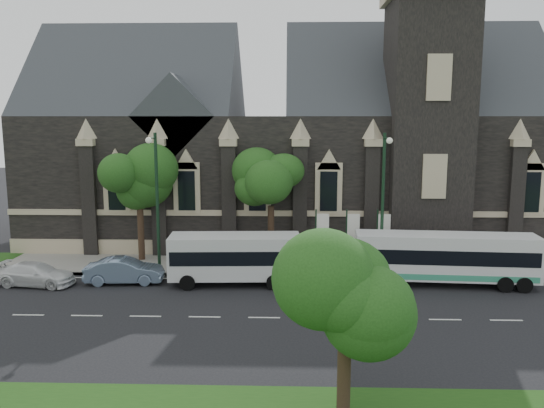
{
  "coord_description": "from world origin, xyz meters",
  "views": [
    {
      "loc": [
        4.19,
        -25.9,
        9.94
      ],
      "look_at": [
        3.21,
        6.0,
        4.82
      ],
      "focal_mm": 35.83,
      "sensor_mm": 36.0,
      "label": 1
    }
  ],
  "objects_px": {
    "tree_walk_right": "(274,178)",
    "box_trailer": "(327,269)",
    "banner_flag_left": "(320,234)",
    "car_far_white": "(36,274)",
    "street_lamp_near": "(383,197)",
    "street_lamp_mid": "(156,196)",
    "tree_park_east": "(351,287)",
    "banner_flag_right": "(381,234)",
    "tour_coach": "(446,257)",
    "banner_flag_center": "(351,234)",
    "sedan": "(124,271)",
    "shuttle_bus": "(235,256)",
    "tree_walk_left": "(143,179)"
  },
  "relations": [
    {
      "from": "tree_walk_right",
      "to": "box_trailer",
      "type": "xyz_separation_m",
      "value": [
        3.36,
        -4.56,
        -5.0
      ]
    },
    {
      "from": "banner_flag_left",
      "to": "car_far_white",
      "type": "height_order",
      "value": "banner_flag_left"
    },
    {
      "from": "box_trailer",
      "to": "street_lamp_near",
      "type": "bearing_deg",
      "value": 15.75
    },
    {
      "from": "street_lamp_mid",
      "to": "car_far_white",
      "type": "bearing_deg",
      "value": -162.39
    },
    {
      "from": "street_lamp_mid",
      "to": "banner_flag_left",
      "type": "relative_size",
      "value": 2.25
    },
    {
      "from": "banner_flag_left",
      "to": "car_far_white",
      "type": "distance_m",
      "value": 17.72
    },
    {
      "from": "tree_park_east",
      "to": "tree_walk_right",
      "type": "relative_size",
      "value": 0.81
    },
    {
      "from": "banner_flag_right",
      "to": "tour_coach",
      "type": "xyz_separation_m",
      "value": [
        3.29,
        -3.26,
        -0.69
      ]
    },
    {
      "from": "banner_flag_left",
      "to": "box_trailer",
      "type": "bearing_deg",
      "value": -84.27
    },
    {
      "from": "car_far_white",
      "to": "tour_coach",
      "type": "bearing_deg",
      "value": -81.52
    },
    {
      "from": "car_far_white",
      "to": "banner_flag_center",
      "type": "bearing_deg",
      "value": -71.42
    },
    {
      "from": "street_lamp_near",
      "to": "tour_coach",
      "type": "bearing_deg",
      "value": -20.69
    },
    {
      "from": "tree_walk_right",
      "to": "car_far_white",
      "type": "bearing_deg",
      "value": -157.61
    },
    {
      "from": "tree_park_east",
      "to": "sedan",
      "type": "relative_size",
      "value": 1.35
    },
    {
      "from": "shuttle_bus",
      "to": "box_trailer",
      "type": "bearing_deg",
      "value": 3.21
    },
    {
      "from": "street_lamp_near",
      "to": "street_lamp_mid",
      "type": "relative_size",
      "value": 1.0
    },
    {
      "from": "banner_flag_left",
      "to": "sedan",
      "type": "distance_m",
      "value": 12.6
    },
    {
      "from": "tour_coach",
      "to": "shuttle_bus",
      "type": "bearing_deg",
      "value": -175.33
    },
    {
      "from": "street_lamp_mid",
      "to": "banner_flag_right",
      "type": "distance_m",
      "value": 14.67
    },
    {
      "from": "banner_flag_right",
      "to": "street_lamp_near",
      "type": "bearing_deg",
      "value": -98.56
    },
    {
      "from": "street_lamp_mid",
      "to": "car_far_white",
      "type": "xyz_separation_m",
      "value": [
        -6.87,
        -2.18,
        -4.43
      ]
    },
    {
      "from": "tree_walk_right",
      "to": "banner_flag_left",
      "type": "distance_m",
      "value": 4.92
    },
    {
      "from": "tree_walk_right",
      "to": "tour_coach",
      "type": "xyz_separation_m",
      "value": [
        10.36,
        -4.97,
        -4.13
      ]
    },
    {
      "from": "banner_flag_center",
      "to": "tree_park_east",
      "type": "bearing_deg",
      "value": -96.57
    },
    {
      "from": "tree_walk_right",
      "to": "shuttle_bus",
      "type": "relative_size",
      "value": 0.99
    },
    {
      "from": "sedan",
      "to": "car_far_white",
      "type": "distance_m",
      "value": 5.2
    },
    {
      "from": "street_lamp_near",
      "to": "tour_coach",
      "type": "relative_size",
      "value": 0.84
    },
    {
      "from": "tree_walk_right",
      "to": "street_lamp_mid",
      "type": "bearing_deg",
      "value": -153.35
    },
    {
      "from": "sedan",
      "to": "banner_flag_left",
      "type": "bearing_deg",
      "value": -78.06
    },
    {
      "from": "shuttle_bus",
      "to": "car_far_white",
      "type": "relative_size",
      "value": 1.68
    },
    {
      "from": "tree_walk_left",
      "to": "banner_flag_left",
      "type": "height_order",
      "value": "tree_walk_left"
    },
    {
      "from": "sedan",
      "to": "banner_flag_center",
      "type": "bearing_deg",
      "value": -80.28
    },
    {
      "from": "tree_walk_left",
      "to": "banner_flag_center",
      "type": "xyz_separation_m",
      "value": [
        14.08,
        -1.7,
        -3.35
      ]
    },
    {
      "from": "tour_coach",
      "to": "tree_walk_left",
      "type": "bearing_deg",
      "value": 169.52
    },
    {
      "from": "tree_park_east",
      "to": "tour_coach",
      "type": "distance_m",
      "value": 17.04
    },
    {
      "from": "banner_flag_left",
      "to": "banner_flag_right",
      "type": "height_order",
      "value": "same"
    },
    {
      "from": "street_lamp_near",
      "to": "street_lamp_mid",
      "type": "distance_m",
      "value": 14.0
    },
    {
      "from": "shuttle_bus",
      "to": "street_lamp_mid",
      "type": "bearing_deg",
      "value": 160.34
    },
    {
      "from": "tour_coach",
      "to": "box_trailer",
      "type": "height_order",
      "value": "tour_coach"
    },
    {
      "from": "tree_walk_right",
      "to": "shuttle_bus",
      "type": "bearing_deg",
      "value": -113.14
    },
    {
      "from": "banner_flag_right",
      "to": "car_far_white",
      "type": "bearing_deg",
      "value": -169.07
    },
    {
      "from": "banner_flag_center",
      "to": "street_lamp_near",
      "type": "bearing_deg",
      "value": -48.07
    },
    {
      "from": "shuttle_bus",
      "to": "sedan",
      "type": "height_order",
      "value": "shuttle_bus"
    },
    {
      "from": "tree_walk_right",
      "to": "street_lamp_near",
      "type": "bearing_deg",
      "value": -28.06
    },
    {
      "from": "tree_walk_right",
      "to": "sedan",
      "type": "height_order",
      "value": "tree_walk_right"
    },
    {
      "from": "tree_walk_left",
      "to": "tour_coach",
      "type": "relative_size",
      "value": 0.71
    },
    {
      "from": "street_lamp_near",
      "to": "banner_flag_left",
      "type": "height_order",
      "value": "street_lamp_near"
    },
    {
      "from": "car_far_white",
      "to": "street_lamp_near",
      "type": "bearing_deg",
      "value": -77.5
    },
    {
      "from": "banner_flag_right",
      "to": "box_trailer",
      "type": "height_order",
      "value": "banner_flag_right"
    },
    {
      "from": "street_lamp_mid",
      "to": "box_trailer",
      "type": "distance_m",
      "value": 11.45
    }
  ]
}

